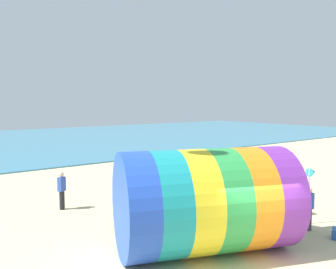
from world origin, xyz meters
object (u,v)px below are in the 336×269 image
object	(u,v)px
kite_handler	(309,208)
beach_flag	(312,174)
bystander_near_water	(62,190)
giant_inflatable_tube	(206,201)

from	to	relation	value
kite_handler	beach_flag	bearing A→B (deg)	26.48
kite_handler	bystander_near_water	xyz separation A→B (m)	(-6.53, 8.59, 0.04)
beach_flag	bystander_near_water	bearing A→B (deg)	132.06
beach_flag	kite_handler	bearing A→B (deg)	-153.52
bystander_near_water	beach_flag	xyz separation A→B (m)	(7.37, -8.17, 1.13)
kite_handler	bystander_near_water	distance (m)	10.79
giant_inflatable_tube	bystander_near_water	distance (m)	7.93
bystander_near_water	beach_flag	size ratio (longest dim) A/B	0.77
giant_inflatable_tube	kite_handler	bearing A→B (deg)	-11.31
giant_inflatable_tube	kite_handler	size ratio (longest dim) A/B	3.82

